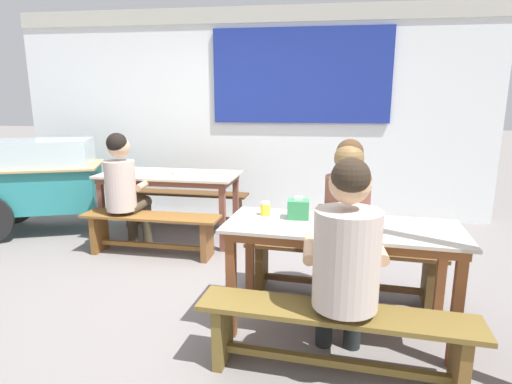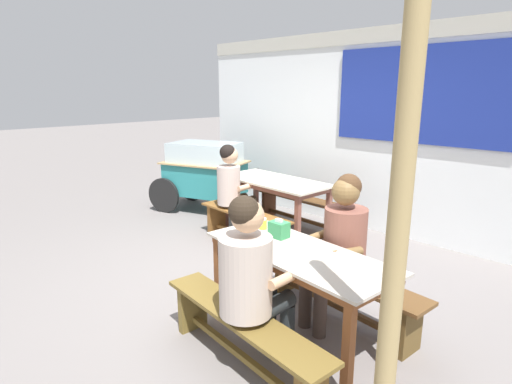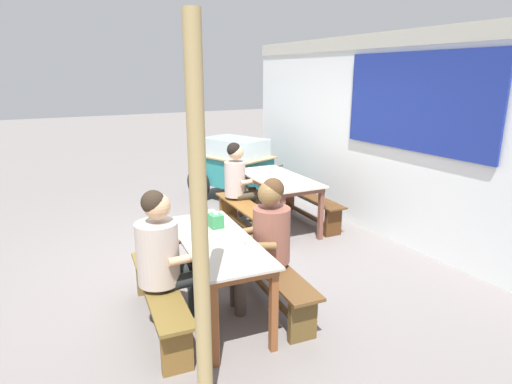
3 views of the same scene
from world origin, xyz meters
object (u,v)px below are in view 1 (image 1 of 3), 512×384
bench_far_back (188,203)px  tissue_box (298,209)px  bench_far_front (151,229)px  bench_near_back (342,262)px  dining_table_near (341,237)px  condiment_jar (265,209)px  soup_bowl (179,173)px  food_cart (43,177)px  bench_near_front (334,332)px  dining_table_far (170,180)px  person_left_back_turned (124,185)px  person_right_near_table (346,211)px  person_near_front (346,256)px

bench_far_back → tissue_box: 2.66m
bench_far_front → bench_near_back: 1.99m
dining_table_near → condiment_jar: condiment_jar is taller
bench_far_back → soup_bowl: bearing=-80.2°
dining_table_near → bench_near_back: (0.05, 0.53, -0.38)m
food_cart → bench_near_back: bearing=-20.3°
soup_bowl → food_cart: bearing=175.0°
bench_near_front → condiment_jar: bearing=123.8°
bench_far_back → bench_far_front: (-0.06, -1.07, 0.00)m
dining_table_far → dining_table_near: bearing=-44.0°
condiment_jar → tissue_box: bearing=-13.6°
person_left_back_turned → dining_table_far: bearing=53.6°
dining_table_far → person_left_back_turned: person_left_back_turned is taller
person_right_near_table → bench_near_front: bearing=-96.7°
dining_table_near → person_near_front: (-0.01, -0.48, 0.06)m
bench_far_front → person_near_front: person_near_front is taller
bench_far_back → bench_near_back: bearing=-43.6°
dining_table_near → bench_far_front: bearing=146.7°
bench_near_front → person_near_front: bearing=45.7°
bench_far_front → person_right_near_table: person_right_near_table is taller
person_left_back_turned → condiment_jar: person_left_back_turned is taller
food_cart → person_left_back_turned: 1.38m
food_cart → person_left_back_turned: (1.27, -0.53, 0.05)m
tissue_box → condiment_jar: (-0.24, 0.06, -0.02)m
soup_bowl → condiment_jar: bearing=-52.7°
dining_table_far → food_cart: (-1.60, 0.08, -0.02)m
dining_table_far → bench_far_back: size_ratio=1.01×
dining_table_far → bench_far_front: size_ratio=1.09×
food_cart → person_right_near_table: bearing=-21.1°
bench_far_back → condiment_jar: 2.48m
soup_bowl → tissue_box: bearing=-48.4°
bench_near_back → tissue_box: size_ratio=10.21×
dining_table_near → condiment_jar: size_ratio=16.48×
bench_far_front → condiment_jar: condiment_jar is taller
dining_table_far → person_right_near_table: person_right_near_table is taller
tissue_box → dining_table_near: bearing=-22.0°
bench_far_back → person_near_front: 3.29m
person_near_front → tissue_box: bearing=115.3°
bench_near_back → condiment_jar: bearing=-148.6°
bench_far_front → person_near_front: size_ratio=1.12×
dining_table_far → bench_far_back: bearing=87.0°
bench_far_front → dining_table_far: bearing=87.0°
person_near_front → condiment_jar: person_near_front is taller
food_cart → person_left_back_turned: person_left_back_turned is taller
dining_table_far → person_left_back_turned: size_ratio=1.26×
person_right_near_table → condiment_jar: size_ratio=13.20×
tissue_box → soup_bowl: 2.06m
bench_near_front → dining_table_far: bearing=127.5°
bench_far_front → person_left_back_turned: (-0.30, 0.08, 0.43)m
bench_far_back → tissue_box: (1.47, -2.15, 0.55)m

